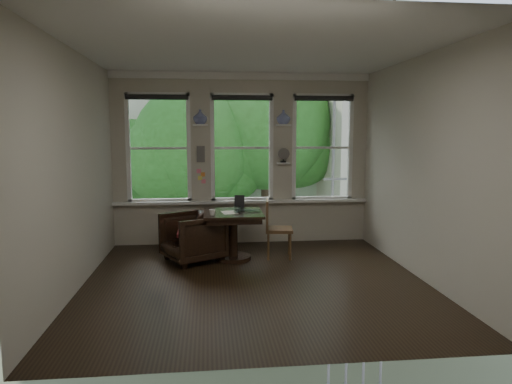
{
  "coord_description": "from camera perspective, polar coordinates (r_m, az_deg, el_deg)",
  "views": [
    {
      "loc": [
        -0.6,
        -5.85,
        1.97
      ],
      "look_at": [
        0.11,
        0.9,
        1.09
      ],
      "focal_mm": 32.0,
      "sensor_mm": 36.0,
      "label": 1
    }
  ],
  "objects": [
    {
      "name": "vase_left",
      "position": [
        8.0,
        -6.99,
        9.31
      ],
      "size": [
        0.24,
        0.24,
        0.25
      ],
      "primitive_type": "imported",
      "color": "silver",
      "rests_on": "shelf_left"
    },
    {
      "name": "ground",
      "position": [
        6.2,
        -0.14,
        -11.1
      ],
      "size": [
        4.5,
        4.5,
        0.0
      ],
      "primitive_type": "plane",
      "color": "black",
      "rests_on": "ground"
    },
    {
      "name": "tablet",
      "position": [
        7.35,
        -2.08,
        -1.26
      ],
      "size": [
        0.17,
        0.09,
        0.22
      ],
      "primitive_type": "cube",
      "rotation": [
        -0.26,
        0.0,
        -0.11
      ],
      "color": "black",
      "rests_on": "table"
    },
    {
      "name": "papers",
      "position": [
        7.03,
        -3.34,
        -2.57
      ],
      "size": [
        0.27,
        0.33,
        0.0
      ],
      "primitive_type": "cube",
      "rotation": [
        0.0,
        0.0,
        0.17
      ],
      "color": "silver",
      "rests_on": "table"
    },
    {
      "name": "ceiling",
      "position": [
        5.97,
        -0.15,
        17.36
      ],
      "size": [
        4.5,
        4.5,
        0.0
      ],
      "primitive_type": "plane",
      "rotation": [
        3.14,
        0.0,
        0.0
      ],
      "color": "silver",
      "rests_on": "ground"
    },
    {
      "name": "window_right",
      "position": [
        8.36,
        8.24,
        5.51
      ],
      "size": [
        1.1,
        0.12,
        1.9
      ],
      "primitive_type": null,
      "color": "white",
      "rests_on": "ground"
    },
    {
      "name": "mug",
      "position": [
        6.81,
        -5.49,
        -2.55
      ],
      "size": [
        0.1,
        0.1,
        0.09
      ],
      "primitive_type": "imported",
      "rotation": [
        0.0,
        0.0,
        0.02
      ],
      "color": "white",
      "rests_on": "table"
    },
    {
      "name": "shelf_left",
      "position": [
        8.0,
        -6.97,
        8.31
      ],
      "size": [
        0.26,
        0.16,
        0.03
      ],
      "primitive_type": "cube",
      "color": "white",
      "rests_on": "ground"
    },
    {
      "name": "desk_fan",
      "position": [
        8.1,
        3.43,
        4.31
      ],
      "size": [
        0.2,
        0.2,
        0.24
      ],
      "primitive_type": null,
      "color": "#59544F",
      "rests_on": "ground"
    },
    {
      "name": "armchair_left",
      "position": [
        7.1,
        -7.94,
        -5.63
      ],
      "size": [
        1.11,
        1.1,
        0.75
      ],
      "primitive_type": "imported",
      "rotation": [
        0.0,
        0.0,
        -1.08
      ],
      "color": "black",
      "rests_on": "ground"
    },
    {
      "name": "drinking_glass",
      "position": [
        6.97,
        -2.37,
        -2.25
      ],
      "size": [
        0.15,
        0.15,
        0.1
      ],
      "primitive_type": "imported",
      "rotation": [
        0.0,
        0.0,
        0.2
      ],
      "color": "white",
      "rests_on": "table"
    },
    {
      "name": "intercom",
      "position": [
        8.04,
        -6.91,
        4.74
      ],
      "size": [
        0.14,
        0.06,
        0.28
      ],
      "primitive_type": "cube",
      "color": "#59544F",
      "rests_on": "ground"
    },
    {
      "name": "cushion_red",
      "position": [
        7.08,
        -7.95,
        -5.04
      ],
      "size": [
        0.45,
        0.45,
        0.06
      ],
      "primitive_type": "cube",
      "color": "maroon",
      "rests_on": "armchair_left"
    },
    {
      "name": "sticky_notes",
      "position": [
        8.06,
        -6.88,
        2.26
      ],
      "size": [
        0.16,
        0.01,
        0.24
      ],
      "primitive_type": null,
      "color": "pink",
      "rests_on": "ground"
    },
    {
      "name": "wall_right",
      "position": [
        6.52,
        19.95,
        2.85
      ],
      "size": [
        0.0,
        4.5,
        4.5
      ],
      "primitive_type": "plane",
      "rotation": [
        1.57,
        0.0,
        -1.57
      ],
      "color": "#BEB4A2",
      "rests_on": "ground"
    },
    {
      "name": "window_left",
      "position": [
        8.15,
        -12.05,
        5.37
      ],
      "size": [
        1.1,
        0.12,
        1.9
      ],
      "primitive_type": null,
      "color": "white",
      "rests_on": "ground"
    },
    {
      "name": "wall_front",
      "position": [
        3.68,
        3.45,
        0.04
      ],
      "size": [
        4.5,
        0.0,
        4.5
      ],
      "primitive_type": "plane",
      "rotation": [
        -1.57,
        0.0,
        0.0
      ],
      "color": "#BEB4A2",
      "rests_on": "ground"
    },
    {
      "name": "shelf_right",
      "position": [
        8.11,
        3.44,
        8.34
      ],
      "size": [
        0.26,
        0.16,
        0.03
      ],
      "primitive_type": "cube",
      "color": "white",
      "rests_on": "ground"
    },
    {
      "name": "vase_right",
      "position": [
        8.11,
        3.45,
        9.32
      ],
      "size": [
        0.24,
        0.24,
        0.25
      ],
      "primitive_type": "imported",
      "color": "silver",
      "rests_on": "shelf_right"
    },
    {
      "name": "wall_back",
      "position": [
        8.13,
        -1.77,
        4.12
      ],
      "size": [
        4.5,
        0.0,
        4.5
      ],
      "primitive_type": "plane",
      "rotation": [
        1.57,
        0.0,
        0.0
      ],
      "color": "#BEB4A2",
      "rests_on": "ground"
    },
    {
      "name": "side_chair_right",
      "position": [
        7.23,
        2.9,
        -4.63
      ],
      "size": [
        0.47,
        0.47,
        0.92
      ],
      "primitive_type": null,
      "rotation": [
        0.0,
        0.0,
        1.44
      ],
      "color": "#49341A",
      "rests_on": "ground"
    },
    {
      "name": "window_center",
      "position": [
        8.12,
        -1.78,
        5.53
      ],
      "size": [
        1.1,
        0.12,
        1.9
      ],
      "primitive_type": null,
      "color": "white",
      "rests_on": "ground"
    },
    {
      "name": "laptop",
      "position": [
        7.06,
        -0.89,
        -2.41
      ],
      "size": [
        0.39,
        0.31,
        0.03
      ],
      "primitive_type": "imported",
      "rotation": [
        0.0,
        0.0,
        -0.29
      ],
      "color": "black",
      "rests_on": "table"
    },
    {
      "name": "wall_left",
      "position": [
        6.09,
        -21.71,
        2.47
      ],
      "size": [
        0.0,
        4.5,
        4.5
      ],
      "primitive_type": "plane",
      "rotation": [
        1.57,
        0.0,
        1.57
      ],
      "color": "#BEB4A2",
      "rests_on": "ground"
    },
    {
      "name": "table",
      "position": [
        7.14,
        -2.87,
        -5.49
      ],
      "size": [
        0.9,
        0.9,
        0.75
      ],
      "primitive_type": null,
      "color": "black",
      "rests_on": "ground"
    }
  ]
}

